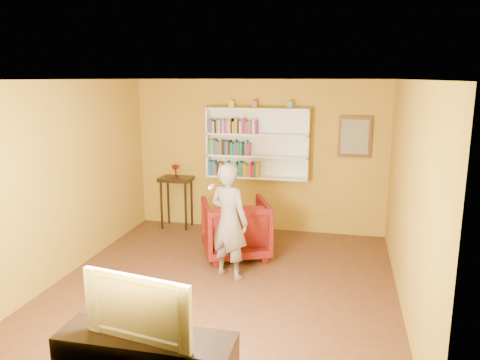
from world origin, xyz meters
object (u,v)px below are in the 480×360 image
(console_table, at_px, (176,186))
(person, at_px, (229,221))
(bookshelf, at_px, (258,143))
(armchair, at_px, (236,228))
(ruby_lustre, at_px, (176,168))
(television, at_px, (144,304))

(console_table, distance_m, person, 2.46)
(bookshelf, height_order, armchair, bookshelf)
(bookshelf, distance_m, console_table, 1.70)
(ruby_lustre, height_order, armchair, ruby_lustre)
(bookshelf, bearing_deg, person, -89.96)
(bookshelf, distance_m, person, 2.25)
(bookshelf, relative_size, ruby_lustre, 7.61)
(console_table, height_order, ruby_lustre, ruby_lustre)
(person, bearing_deg, armchair, -59.82)
(armchair, bearing_deg, bookshelf, -117.03)
(bookshelf, height_order, ruby_lustre, bookshelf)
(armchair, bearing_deg, console_table, -63.07)
(bookshelf, relative_size, person, 1.11)
(console_table, distance_m, ruby_lustre, 0.33)
(television, bearing_deg, armchair, 99.85)
(bookshelf, height_order, console_table, bookshelf)
(television, bearing_deg, ruby_lustre, 117.16)
(person, distance_m, television, 2.55)
(ruby_lustre, xyz_separation_m, person, (1.49, -1.95, -0.30))
(console_table, xyz_separation_m, television, (1.38, -4.50, 0.07))
(bookshelf, distance_m, ruby_lustre, 1.57)
(bookshelf, bearing_deg, console_table, -173.88)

